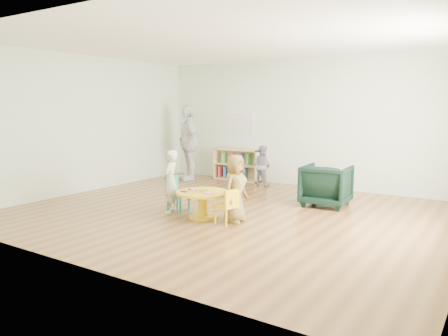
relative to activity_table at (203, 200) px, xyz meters
The scene contains 11 objects.
room 1.69m from the activity_table, 68.55° to the left, with size 7.10×7.00×2.80m.
activity_table is the anchor object (origin of this frame).
kid_chair_left 0.63m from the activity_table, behind, with size 0.33×0.33×0.60m.
kid_chair_right 0.55m from the activity_table, 11.21° to the right, with size 0.34×0.34×0.54m.
bookshelf 3.66m from the activity_table, 112.95° to the left, with size 1.20×0.30×0.75m.
alphabet_poster 3.91m from the activity_table, 112.02° to the left, with size 0.74×0.01×0.54m.
armchair 2.32m from the activity_table, 54.49° to the left, with size 0.79×0.81×0.74m, color black.
child_left 0.70m from the activity_table, behind, with size 0.38×0.25×1.05m, color silver.
child_right 0.62m from the activity_table, ahead, with size 0.51×0.33×1.04m, color gold.
toddler 3.05m from the activity_table, 100.33° to the left, with size 0.44×0.34×0.91m, color #191A3F.
adult_caretaker 3.71m from the activity_table, 131.47° to the left, with size 1.05×0.44×1.79m, color white.
Camera 1 is at (3.83, -6.02, 1.78)m, focal length 35.00 mm.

